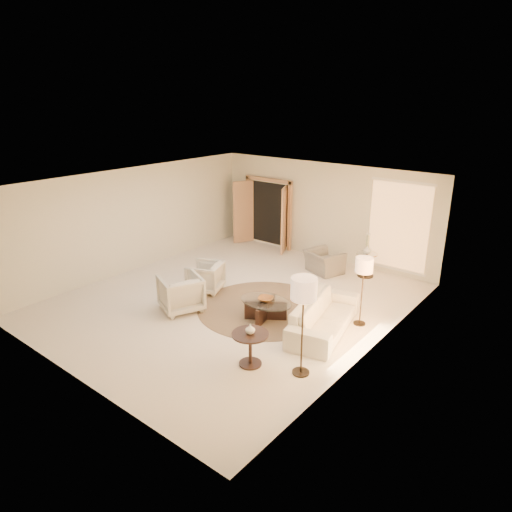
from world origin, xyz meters
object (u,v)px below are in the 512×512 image
Objects in this scene: armchair_right at (181,291)px; end_vase at (250,329)px; accent_chair at (324,258)px; bowl at (266,299)px; side_vase at (367,250)px; floor_lamp_near at (364,268)px; side_table at (366,262)px; armchair_left at (205,275)px; end_table at (250,343)px; floor_lamp_far at (304,293)px; coffee_table at (266,308)px; sofa at (324,316)px.

armchair_right reaches higher than end_vase.
bowl is at bearing 117.90° from accent_chair.
side_vase is at bearing 93.15° from end_vase.
floor_lamp_near is 6.74× the size of side_vase.
bowl is at bearing -98.71° from side_table.
end_vase is at bearing -86.85° from side_table.
armchair_left is 0.54× the size of floor_lamp_near.
armchair_right is (0.33, -1.11, 0.05)m from armchair_left.
floor_lamp_near is at bearing 72.47° from end_vase.
end_vase is at bearing 0.00° from end_table.
side_vase is (1.02, 0.45, 0.34)m from accent_chair.
floor_lamp_far reaches higher than bowl.
floor_lamp_far is at bearing 21.27° from end_table.
coffee_table is at bearing -98.71° from side_table.
armchair_right is 0.50× the size of floor_lamp_far.
side_table is (2.33, 4.46, -0.06)m from armchair_right.
side_table is 5.13m from floor_lamp_far.
coffee_table is 0.87× the size of floor_lamp_far.
end_vase is at bearing -61.37° from coffee_table.
side_table is 3.70m from bowl.
side_table is at bearing 81.29° from bowl.
side_vase is (-1.12, 2.57, -0.52)m from floor_lamp_near.
floor_lamp_far is at bearing -35.42° from bowl.
end_table is 3.69× the size of end_vase.
floor_lamp_far is (1.15, -4.87, 1.14)m from side_table.
armchair_right is 3.67m from floor_lamp_far.
coffee_table is 7.06× the size of side_vase.
side_table is 5.22m from end_vase.
coffee_table is at bearing 59.10° from armchair_left.
side_table is 0.36× the size of floor_lamp_far.
side_table reaches higher than coffee_table.
side_table is (-0.67, 3.29, 0.06)m from sofa.
coffee_table is 1.05× the size of floor_lamp_near.
bowl is at bearing 59.10° from armchair_left.
armchair_right is at bearing 173.31° from floor_lamp_far.
armchair_left is 1.24× the size of side_table.
coffee_table is 2.23m from floor_lamp_near.
coffee_table is (-1.23, -0.36, -0.05)m from sofa.
armchair_right is 2.72m from end_table.
armchair_right is at bearing 164.13° from end_vase.
side_table is 2.94m from floor_lamp_near.
end_table is at bearing -61.37° from coffee_table.
floor_lamp_near is at bearing -66.52° from side_table.
end_vase reaches higher than side_table.
sofa is 1.99m from end_vase.
side_vase reaches higher than sofa.
armchair_right reaches higher than sofa.
sofa is 3.22m from armchair_right.
floor_lamp_far is at bearing 107.34° from armchair_right.
coffee_table is 2.44m from floor_lamp_far.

